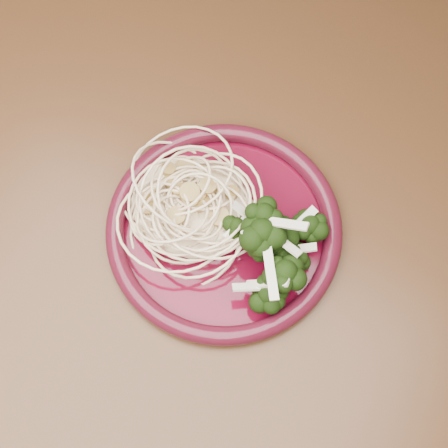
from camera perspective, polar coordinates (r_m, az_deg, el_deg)
dining_table at (r=0.74m, az=-2.76°, el=1.19°), size 1.20×0.80×0.75m
dinner_plate at (r=0.61m, az=-0.00°, el=-0.40°), size 0.27×0.27×0.02m
spaghetti_pile at (r=0.61m, az=-3.02°, el=2.01°), size 0.14×0.13×0.03m
scallop_cluster at (r=0.59m, az=-3.16°, el=3.24°), size 0.11×0.11×0.03m
broccoli_pile at (r=0.59m, az=3.86°, el=-2.32°), size 0.10×0.14×0.05m
onion_garnish at (r=0.56m, az=4.04°, el=-1.33°), size 0.07×0.09×0.04m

